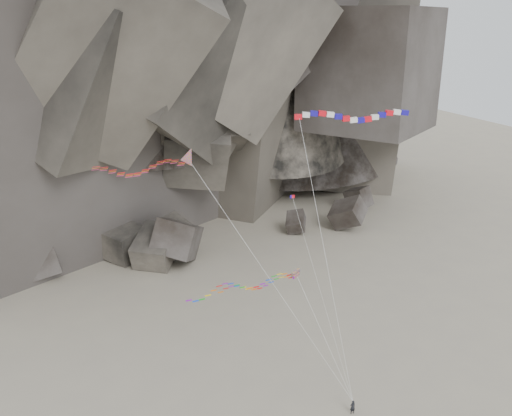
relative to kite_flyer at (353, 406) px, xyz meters
name	(u,v)px	position (x,y,z in m)	size (l,w,h in m)	color
ground	(280,381)	(-4.12, 7.84, -0.90)	(260.00, 260.00, 0.00)	gray
boulder_field	(174,245)	(-3.99, 43.35, 1.31)	(78.16, 14.55, 8.57)	#47423F
kite_flyer	(353,406)	(0.00, 0.00, 0.00)	(0.63, 0.42, 1.81)	black
delta_kite	(138,168)	(-16.63, 13.63, 23.75)	(21.21, 14.46, 24.60)	red
banner_kite	(352,117)	(4.04, 8.49, 27.61)	(10.77, 11.17, 27.76)	red
parafoil_kite	(239,286)	(-8.46, 8.69, 11.54)	(14.53, 9.09, 11.55)	#D79B0B
pennant_kite	(306,245)	(-1.13, 7.99, 14.89)	(1.73, 10.59, 19.03)	red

